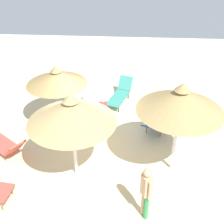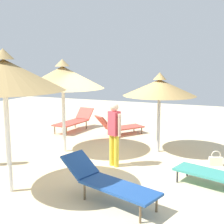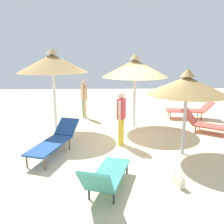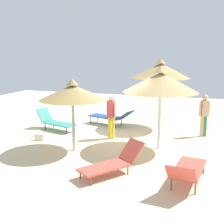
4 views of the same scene
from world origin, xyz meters
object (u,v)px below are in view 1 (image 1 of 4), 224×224
at_px(parasol_umbrella_far_right, 56,78).
at_px(lounge_chair_near_left, 120,93).
at_px(parasol_umbrella_center, 181,101).
at_px(person_standing_edge, 103,115).
at_px(lounge_chair_near_right, 157,120).
at_px(lounge_chair_far_left, 5,145).
at_px(handbag, 85,99).
at_px(person_standing_back, 146,191).
at_px(parasol_umbrella_back, 71,112).

bearing_deg(parasol_umbrella_far_right, lounge_chair_near_left, -139.20).
height_order(parasol_umbrella_center, person_standing_edge, parasol_umbrella_center).
relative_size(parasol_umbrella_far_right, lounge_chair_near_left, 1.24).
height_order(lounge_chair_near_left, lounge_chair_near_right, lounge_chair_near_left).
xyz_separation_m(lounge_chair_near_left, lounge_chair_near_right, (-1.45, 2.05, 0.04)).
bearing_deg(lounge_chair_near_right, lounge_chair_far_left, 18.69).
relative_size(lounge_chair_near_left, handbag, 4.77).
xyz_separation_m(parasol_umbrella_far_right, lounge_chair_near_right, (-3.69, 0.13, -1.57)).
bearing_deg(person_standing_back, handbag, -67.12).
bearing_deg(lounge_chair_far_left, parasol_umbrella_far_right, -128.22).
relative_size(lounge_chair_far_left, person_standing_back, 1.13).
relative_size(parasol_umbrella_far_right, handbag, 5.94).
height_order(parasol_umbrella_far_right, lounge_chair_near_right, parasol_umbrella_far_right).
xyz_separation_m(parasol_umbrella_center, handbag, (3.40, -3.98, -2.36)).
relative_size(lounge_chair_near_right, person_standing_back, 1.37).
bearing_deg(lounge_chair_near_left, person_standing_edge, 79.47).
distance_m(lounge_chair_near_left, lounge_chair_near_right, 2.52).
bearing_deg(person_standing_edge, person_standing_back, 112.79).
distance_m(parasol_umbrella_center, person_standing_back, 2.61).
bearing_deg(parasol_umbrella_back, lounge_chair_far_left, -17.91).
height_order(parasol_umbrella_back, person_standing_edge, parasol_umbrella_back).
bearing_deg(person_standing_back, parasol_umbrella_back, -34.75).
bearing_deg(parasol_umbrella_center, lounge_chair_near_right, -80.04).
xyz_separation_m(lounge_chair_far_left, person_standing_back, (-4.62, 2.26, 0.60)).
height_order(person_standing_back, handbag, person_standing_back).
relative_size(parasol_umbrella_back, handbag, 6.89).
distance_m(lounge_chair_far_left, lounge_chair_near_left, 5.31).
bearing_deg(person_standing_edge, lounge_chair_near_right, -161.83).
bearing_deg(lounge_chair_near_left, person_standing_back, 98.56).
height_order(parasol_umbrella_far_right, person_standing_back, parasol_umbrella_far_right).
bearing_deg(lounge_chair_near_left, parasol_umbrella_back, 75.98).
distance_m(lounge_chair_far_left, person_standing_edge, 3.45).
relative_size(parasol_umbrella_back, parasol_umbrella_far_right, 1.16).
bearing_deg(parasol_umbrella_far_right, handbag, -110.75).
xyz_separation_m(parasol_umbrella_center, lounge_chair_near_left, (1.83, -4.17, -2.12)).
distance_m(parasol_umbrella_back, lounge_chair_near_right, 4.12).
bearing_deg(parasol_umbrella_back, person_standing_back, 145.25).
xyz_separation_m(lounge_chair_far_left, person_standing_edge, (-3.21, -1.10, 0.63)).
xyz_separation_m(parasol_umbrella_center, lounge_chair_near_right, (0.37, -2.11, -2.07)).
bearing_deg(parasol_umbrella_far_right, person_standing_edge, 155.98).
distance_m(parasol_umbrella_center, person_standing_edge, 3.14).
bearing_deg(parasol_umbrella_center, lounge_chair_far_left, -3.76).
bearing_deg(handbag, parasol_umbrella_far_right, 69.25).
xyz_separation_m(parasol_umbrella_center, person_standing_edge, (2.33, -1.47, -1.51)).
height_order(lounge_chair_near_left, handbag, lounge_chair_near_left).
bearing_deg(lounge_chair_near_right, lounge_chair_near_left, -54.70).
height_order(person_standing_edge, person_standing_back, person_standing_edge).
relative_size(parasol_umbrella_center, lounge_chair_far_left, 1.61).
xyz_separation_m(parasol_umbrella_back, lounge_chair_near_left, (-1.16, -4.63, -1.92)).
bearing_deg(lounge_chair_far_left, handbag, -120.56).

